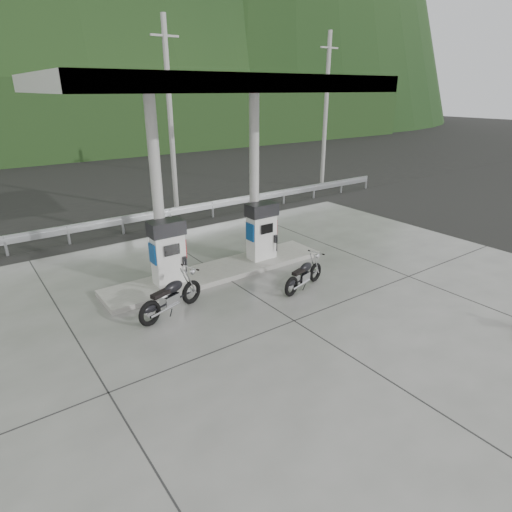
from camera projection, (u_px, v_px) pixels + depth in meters
ground at (269, 306)px, 11.10m from camera, size 160.00×160.00×0.00m
forecourt_apron at (269, 305)px, 11.10m from camera, size 18.00×14.00×0.02m
pump_island at (219, 271)px, 12.95m from camera, size 7.00×1.40×0.15m
gas_pump_left at (168, 252)px, 11.73m from camera, size 0.95×0.55×1.80m
gas_pump_right at (262, 231)px, 13.47m from camera, size 0.95×0.55×1.80m
canopy_column_left at (157, 192)px, 11.45m from camera, size 0.30×0.30×5.00m
canopy_column_right at (254, 179)px, 13.19m from camera, size 0.30×0.30×5.00m
canopy_roof at (213, 84)px, 11.03m from camera, size 8.50×5.00×0.40m
guardrail at (147, 212)px, 16.89m from camera, size 26.00×0.16×1.42m
road at (118, 210)px, 19.79m from camera, size 60.00×7.00×0.01m
utility_pole_b at (171, 121)px, 17.91m from camera, size 0.22×0.22×8.00m
utility_pole_c at (326, 114)px, 22.80m from camera, size 0.22×0.22×8.00m
tree_band at (32, 120)px, 32.68m from camera, size 80.00×6.00×6.00m
motorcycle_left at (171, 297)px, 10.52m from camera, size 1.99×1.16×0.90m
motorcycle_right at (304, 275)px, 11.90m from camera, size 1.75×0.96×0.79m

